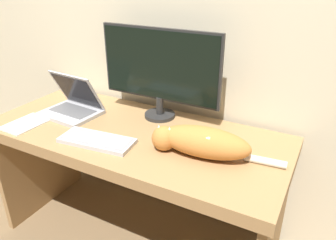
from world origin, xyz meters
name	(u,v)px	position (x,y,z in m)	size (l,w,h in m)	color
wall_back	(170,3)	(0.00, 0.74, 1.30)	(6.40, 0.06, 2.60)	beige
desk	(134,156)	(0.00, 0.34, 0.57)	(1.56, 0.68, 0.72)	#A37A4C
monitor	(159,70)	(0.03, 0.56, 0.99)	(0.68, 0.17, 0.49)	#282828
laptop	(73,106)	(-0.42, 0.36, 0.77)	(0.32, 0.26, 0.23)	#B7B7BC
external_keyboard	(97,140)	(-0.09, 0.16, 0.73)	(0.37, 0.19, 0.02)	#BCBCC1
cat	(200,141)	(0.39, 0.29, 0.79)	(0.58, 0.20, 0.13)	#C67A38
paper_notepad	(26,124)	(-0.55, 0.14, 0.72)	(0.17, 0.23, 0.01)	white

